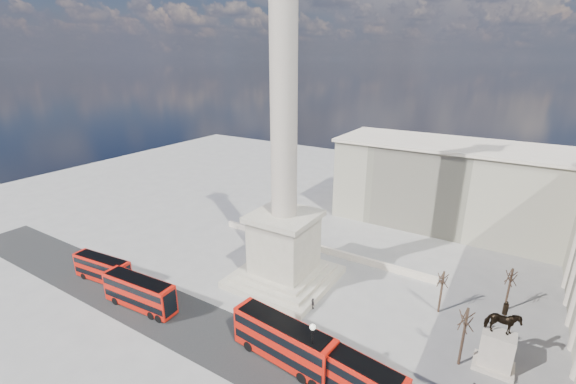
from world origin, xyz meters
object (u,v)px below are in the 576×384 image
Objects in this scene: nelsons_column at (284,200)px; red_bus_a at (140,293)px; equestrian_statue at (497,345)px; red_bus_b at (284,341)px; pedestrian_crossing at (313,304)px; red_bus_e at (103,269)px; victorian_lamp at (312,349)px; red_bus_c at (350,376)px.

nelsons_column reaches higher than red_bus_a.
red_bus_a is 1.32× the size of equestrian_statue.
equestrian_statue is (28.63, -2.90, -9.98)m from nelsons_column.
red_bus_b is 7.68× the size of pedestrian_crossing.
red_bus_b reaches higher than red_bus_e.
red_bus_e is 1.18× the size of equestrian_statue.
red_bus_e is (-10.24, 1.41, -0.26)m from red_bus_a.
red_bus_a is at bearing -178.07° from victorian_lamp.
red_bus_c is at bearing -40.78° from nelsons_column.
equestrian_statue is at bearing -5.78° from nelsons_column.
red_bus_b is at bearing -4.74° from red_bus_e.
red_bus_b is 1.48× the size of equestrian_statue.
pedestrian_crossing is (29.88, 10.54, -1.26)m from red_bus_e.
nelsons_column is at bearing 146.73° from red_bus_c.
red_bus_e is (-31.63, -0.62, -0.54)m from red_bus_b.
victorian_lamp is (35.72, -0.55, 2.20)m from red_bus_e.
red_bus_b is at bearing 164.06° from victorian_lamp.
nelsons_column is 21.69m from victorian_lamp.
pedestrian_crossing is (-21.56, -1.16, -2.12)m from equestrian_statue.
nelsons_column is 19.47m from red_bus_b.
red_bus_a is at bearing -128.15° from nelsons_column.
equestrian_statue is at bearing 37.91° from victorian_lamp.
red_bus_b reaches higher than pedestrian_crossing.
nelsons_column is 3.98× the size of red_bus_b.
red_bus_a is 1.53× the size of victorian_lamp.
red_bus_a is 23.04m from pedestrian_crossing.
red_bus_e reaches higher than pedestrian_crossing.
red_bus_c is (16.79, -14.49, -10.50)m from nelsons_column.
victorian_lamp reaches higher than red_bus_c.
red_bus_b reaches higher than red_bus_c.
red_bus_e is at bearing -173.15° from red_bus_b.
red_bus_a is at bearing -162.36° from equestrian_statue.
red_bus_e is at bearing -147.40° from nelsons_column.
red_bus_c reaches higher than red_bus_e.
red_bus_c is 1.17× the size of red_bus_e.
red_bus_c reaches higher than pedestrian_crossing.
equestrian_statue is at bearing -137.27° from pedestrian_crossing.
victorian_lamp is at bearing 157.43° from pedestrian_crossing.
pedestrian_crossing is at bearing -176.93° from equestrian_statue.
equestrian_statue reaches higher than pedestrian_crossing.
pedestrian_crossing is (19.64, 11.95, -1.52)m from red_bus_a.
equestrian_statue is at bearing 51.92° from red_bus_c.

